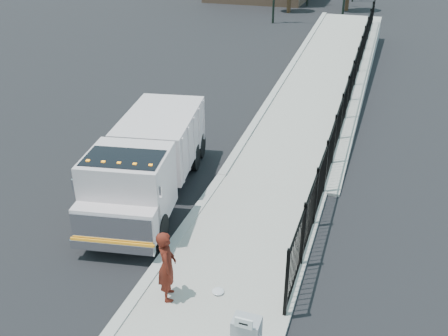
% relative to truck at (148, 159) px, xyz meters
% --- Properties ---
extents(ground, '(120.00, 120.00, 0.00)m').
position_rel_truck_xyz_m(ground, '(1.81, -2.01, -1.40)').
color(ground, black).
rests_on(ground, ground).
extents(sidewalk, '(3.55, 12.00, 0.12)m').
position_rel_truck_xyz_m(sidewalk, '(3.73, -4.01, -1.34)').
color(sidewalk, '#9E998E').
rests_on(sidewalk, ground).
extents(curb, '(0.30, 12.00, 0.16)m').
position_rel_truck_xyz_m(curb, '(1.81, -4.01, -1.32)').
color(curb, '#ADAAA3').
rests_on(curb, ground).
extents(ramp, '(3.95, 24.06, 3.19)m').
position_rel_truck_xyz_m(ramp, '(3.93, 13.99, -1.40)').
color(ramp, '#9E998E').
rests_on(ramp, ground).
extents(iron_fence, '(0.10, 28.00, 1.80)m').
position_rel_truck_xyz_m(iron_fence, '(5.36, 9.99, -0.50)').
color(iron_fence, black).
rests_on(iron_fence, ground).
extents(truck, '(3.52, 7.57, 2.50)m').
position_rel_truck_xyz_m(truck, '(0.00, 0.00, 0.00)').
color(truck, black).
rests_on(truck, ground).
extents(worker, '(0.68, 0.80, 1.84)m').
position_rel_truck_xyz_m(worker, '(2.57, -4.29, -0.36)').
color(worker, '#56190F').
rests_on(worker, sidewalk).
extents(arrow_sign, '(0.35, 0.04, 0.22)m').
position_rel_truck_xyz_m(arrow_sign, '(4.91, -5.90, 0.08)').
color(arrow_sign, white).
rests_on(arrow_sign, utility_cabinet).
extents(debris, '(0.31, 0.31, 0.08)m').
position_rel_truck_xyz_m(debris, '(3.66, -3.79, -1.25)').
color(debris, silver).
rests_on(debris, sidewalk).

